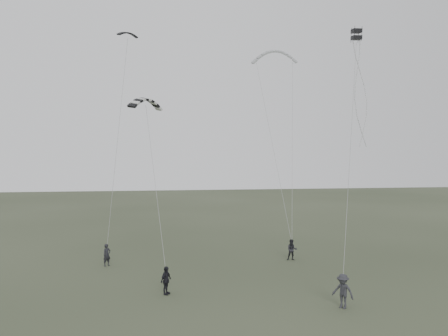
{
  "coord_description": "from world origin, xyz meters",
  "views": [
    {
      "loc": [
        -3.61,
        -25.25,
        8.14
      ],
      "look_at": [
        0.59,
        5.15,
        7.07
      ],
      "focal_mm": 35.0,
      "sensor_mm": 36.0,
      "label": 1
    }
  ],
  "objects": [
    {
      "name": "kite_box",
      "position": [
        8.9,
        2.05,
        15.88
      ],
      "size": [
        0.62,
        0.68,
        0.74
      ],
      "primitive_type": null,
      "rotation": [
        0.1,
        0.0,
        -0.06
      ],
      "color": "black",
      "rests_on": "flyer_far"
    },
    {
      "name": "kite_pale_large",
      "position": [
        6.62,
        14.57,
        17.58
      ],
      "size": [
        4.4,
        2.27,
        1.92
      ],
      "primitive_type": null,
      "rotation": [
        0.33,
        0.0,
        -0.21
      ],
      "color": "#9B9EA0",
      "rests_on": "flyer_right"
    },
    {
      "name": "kite_dark_small",
      "position": [
        -6.38,
        10.11,
        17.58
      ],
      "size": [
        1.7,
        1.35,
        0.63
      ],
      "primitive_type": null,
      "rotation": [
        0.26,
        0.0,
        0.54
      ],
      "color": "black",
      "rests_on": "flyer_left"
    },
    {
      "name": "ground",
      "position": [
        0.0,
        0.0,
        0.0
      ],
      "size": [
        140.0,
        140.0,
        0.0
      ],
      "primitive_type": "plane",
      "color": "#303825",
      "rests_on": "ground"
    },
    {
      "name": "flyer_right",
      "position": [
        5.98,
        6.53,
        0.79
      ],
      "size": [
        0.88,
        0.76,
        1.58
      ],
      "primitive_type": "imported",
      "rotation": [
        0.0,
        0.0,
        -0.23
      ],
      "color": "black",
      "rests_on": "ground"
    },
    {
      "name": "flyer_left",
      "position": [
        -7.7,
        6.72,
        0.79
      ],
      "size": [
        0.69,
        0.66,
        1.59
      ],
      "primitive_type": "imported",
      "rotation": [
        0.0,
        0.0,
        0.67
      ],
      "color": "black",
      "rests_on": "ground"
    },
    {
      "name": "flyer_far",
      "position": [
        5.64,
        -3.75,
        0.9
      ],
      "size": [
        1.28,
        1.31,
        1.8
      ],
      "primitive_type": "imported",
      "rotation": [
        0.0,
        0.0,
        -0.83
      ],
      "color": "#28282D",
      "rests_on": "ground"
    },
    {
      "name": "flyer_center",
      "position": [
        -3.52,
        -0.24,
        0.81
      ],
      "size": [
        0.86,
        1.01,
        1.62
      ],
      "primitive_type": "imported",
      "rotation": [
        0.0,
        0.0,
        0.99
      ],
      "color": "black",
      "rests_on": "ground"
    },
    {
      "name": "kite_striped",
      "position": [
        -4.82,
        5.23,
        11.81
      ],
      "size": [
        2.52,
        2.49,
        1.2
      ],
      "primitive_type": null,
      "rotation": [
        0.22,
        0.0,
        0.78
      ],
      "color": "black",
      "rests_on": "flyer_center"
    }
  ]
}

